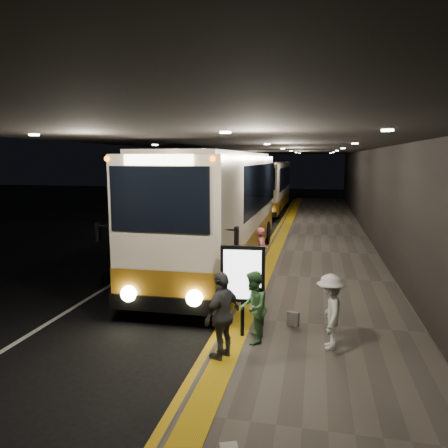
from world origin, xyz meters
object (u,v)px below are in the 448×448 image
(bag_polka, at_px, (293,319))
(passenger_waiting_grey, at_px, (222,315))
(coach_main, at_px, (221,213))
(passenger_waiting_white, at_px, (330,312))
(stanchion_post, at_px, (250,278))
(passenger_waiting_green, at_px, (253,307))
(info_sign, at_px, (243,276))
(passenger_boarding, at_px, (262,252))
(coach_second, at_px, (268,189))

(bag_polka, bearing_deg, passenger_waiting_grey, -122.72)
(coach_main, bearing_deg, passenger_waiting_white, -62.36)
(passenger_waiting_white, bearing_deg, stanchion_post, -146.92)
(passenger_waiting_green, bearing_deg, bag_polka, 141.65)
(passenger_waiting_grey, relative_size, info_sign, 0.86)
(coach_main, height_order, passenger_waiting_white, coach_main)
(passenger_boarding, xyz_separation_m, passenger_waiting_green, (0.47, -5.19, -0.05))
(passenger_boarding, relative_size, passenger_waiting_grey, 0.94)
(passenger_waiting_white, height_order, stanchion_post, passenger_waiting_white)
(coach_second, height_order, passenger_waiting_grey, coach_second)
(info_sign, bearing_deg, coach_second, 90.11)
(coach_second, height_order, bag_polka, coach_second)
(passenger_boarding, height_order, passenger_waiting_white, passenger_boarding)
(passenger_waiting_white, xyz_separation_m, info_sign, (-1.82, 0.23, 0.58))
(passenger_waiting_grey, distance_m, bag_polka, 2.40)
(passenger_waiting_green, xyz_separation_m, passenger_waiting_white, (1.55, 0.02, 0.01))
(passenger_boarding, relative_size, stanchion_post, 1.55)
(passenger_boarding, distance_m, bag_polka, 4.34)
(coach_second, relative_size, stanchion_post, 11.09)
(stanchion_post, bearing_deg, passenger_waiting_green, -80.38)
(stanchion_post, bearing_deg, passenger_waiting_grey, -89.26)
(passenger_waiting_white, bearing_deg, passenger_waiting_grey, -67.99)
(info_sign, distance_m, stanchion_post, 2.93)
(passenger_waiting_grey, distance_m, stanchion_post, 3.91)
(passenger_boarding, bearing_deg, passenger_waiting_white, -159.97)
(passenger_waiting_green, distance_m, passenger_waiting_white, 1.55)
(coach_second, distance_m, info_sign, 23.69)
(coach_main, relative_size, bag_polka, 40.60)
(passenger_boarding, relative_size, passenger_waiting_green, 1.06)
(coach_second, relative_size, passenger_waiting_grey, 6.76)
(coach_main, xyz_separation_m, passenger_waiting_green, (2.25, -7.06, -1.04))
(coach_main, height_order, coach_second, coach_main)
(coach_second, bearing_deg, stanchion_post, -84.82)
(coach_main, bearing_deg, stanchion_post, -67.37)
(coach_main, distance_m, info_sign, 7.10)
(passenger_waiting_grey, height_order, bag_polka, passenger_waiting_grey)
(coach_main, height_order, info_sign, coach_main)
(coach_second, height_order, stanchion_post, coach_second)
(passenger_boarding, distance_m, info_sign, 4.98)
(passenger_waiting_grey, bearing_deg, coach_main, -142.33)
(passenger_waiting_green, distance_m, bag_polka, 1.47)
(bag_polka, distance_m, stanchion_post, 2.38)
(coach_second, height_order, passenger_waiting_green, coach_second)
(passenger_waiting_white, bearing_deg, passenger_waiting_green, -90.50)
(passenger_waiting_white, relative_size, bag_polka, 4.77)
(bag_polka, bearing_deg, passenger_waiting_white, -54.11)
(passenger_waiting_green, xyz_separation_m, passenger_waiting_grey, (-0.47, -0.85, 0.09))
(passenger_waiting_green, xyz_separation_m, info_sign, (-0.27, 0.25, 0.59))
(coach_second, height_order, passenger_waiting_white, coach_second)
(coach_second, height_order, passenger_boarding, coach_second)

